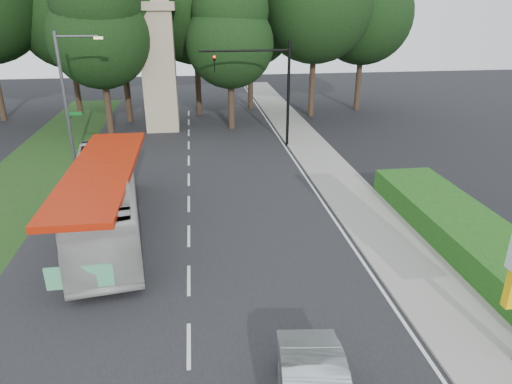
{
  "coord_description": "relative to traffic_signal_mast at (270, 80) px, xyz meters",
  "views": [
    {
      "loc": [
        0.52,
        -6.95,
        9.42
      ],
      "look_at": [
        2.89,
        10.37,
        2.2
      ],
      "focal_mm": 32.0,
      "sensor_mm": 36.0,
      "label": 1
    }
  ],
  "objects": [
    {
      "name": "road_surface",
      "position": [
        -5.68,
        -12.0,
        -4.66
      ],
      "size": [
        14.0,
        80.0,
        0.02
      ],
      "primitive_type": "cube",
      "color": "black",
      "rests_on": "ground"
    },
    {
      "name": "sidewalk_right",
      "position": [
        2.82,
        -12.0,
        -4.61
      ],
      "size": [
        3.0,
        80.0,
        0.12
      ],
      "primitive_type": "cube",
      "color": "gray",
      "rests_on": "ground"
    },
    {
      "name": "grass_verge_left",
      "position": [
        -15.18,
        -6.0,
        -4.66
      ],
      "size": [
        5.0,
        50.0,
        0.02
      ],
      "primitive_type": "cube",
      "color": "#193814",
      "rests_on": "ground"
    },
    {
      "name": "hedge",
      "position": [
        5.82,
        -16.0,
        -4.07
      ],
      "size": [
        3.0,
        14.0,
        1.2
      ],
      "primitive_type": "cube",
      "color": "#174913",
      "rests_on": "ground"
    },
    {
      "name": "traffic_signal_mast",
      "position": [
        0.0,
        0.0,
        0.0
      ],
      "size": [
        6.1,
        0.35,
        7.2
      ],
      "color": "black",
      "rests_on": "ground"
    },
    {
      "name": "streetlight_signs",
      "position": [
        -12.67,
        -1.99,
        -0.23
      ],
      "size": [
        2.75,
        0.98,
        8.0
      ],
      "color": "#59595E",
      "rests_on": "ground"
    },
    {
      "name": "monument",
      "position": [
        -7.68,
        6.0,
        0.43
      ],
      "size": [
        3.0,
        3.0,
        10.05
      ],
      "color": "tan",
      "rests_on": "ground"
    },
    {
      "name": "tree_east_near",
      "position": [
        0.32,
        13.0,
        5.01
      ],
      "size": [
        8.12,
        8.12,
        15.95
      ],
      "color": "#2D2116",
      "rests_on": "ground"
    },
    {
      "name": "tree_monument_left",
      "position": [
        -11.68,
        5.0,
        4.0
      ],
      "size": [
        7.28,
        7.28,
        14.3
      ],
      "color": "#2D2116",
      "rests_on": "ground"
    },
    {
      "name": "tree_monument_right",
      "position": [
        -2.18,
        5.5,
        3.34
      ],
      "size": [
        6.72,
        6.72,
        13.2
      ],
      "color": "#2D2116",
      "rests_on": "ground"
    },
    {
      "name": "transit_bus",
      "position": [
        -9.18,
        -12.09,
        -3.14
      ],
      "size": [
        4.06,
        11.24,
        3.06
      ],
      "primitive_type": "imported",
      "rotation": [
        0.0,
        0.0,
        0.14
      ],
      "color": "beige",
      "rests_on": "ground"
    }
  ]
}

